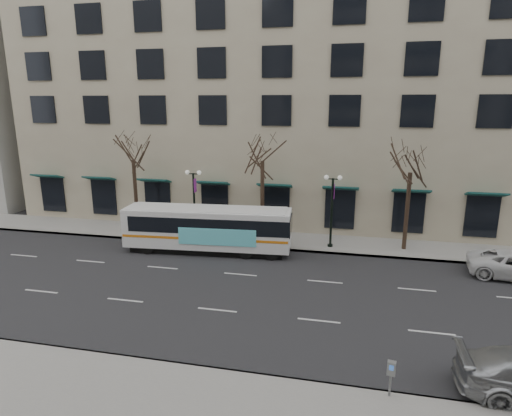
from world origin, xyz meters
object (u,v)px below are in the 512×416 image
(tree_far_left, at_px, (132,147))
(city_bus, at_px, (209,228))
(lamp_post_right, at_px, (332,208))
(pay_station, at_px, (391,371))
(tree_far_mid, at_px, (263,147))
(tree_far_right, at_px, (412,158))
(lamp_post_left, at_px, (194,201))

(tree_far_left, bearing_deg, city_bus, -23.53)
(lamp_post_right, bearing_deg, pay_station, -79.88)
(city_bus, bearing_deg, tree_far_mid, 39.63)
(city_bus, height_order, pay_station, city_bus)
(city_bus, bearing_deg, tree_far_right, 8.60)
(lamp_post_right, bearing_deg, tree_far_mid, 173.17)
(tree_far_left, distance_m, tree_far_right, 20.00)
(tree_far_left, relative_size, pay_station, 6.25)
(lamp_post_left, distance_m, city_bus, 3.30)
(tree_far_mid, height_order, lamp_post_left, tree_far_mid)
(lamp_post_left, relative_size, lamp_post_right, 1.00)
(tree_far_mid, relative_size, pay_station, 6.41)
(tree_far_left, relative_size, tree_far_right, 1.03)
(tree_far_mid, bearing_deg, pay_station, -64.23)
(tree_far_mid, bearing_deg, tree_far_right, -0.00)
(lamp_post_left, bearing_deg, tree_far_right, 2.29)
(pay_station, bearing_deg, tree_far_left, 146.08)
(pay_station, bearing_deg, city_bus, 137.98)
(tree_far_mid, distance_m, pay_station, 18.79)
(tree_far_left, xyz_separation_m, tree_far_right, (20.00, 0.00, -0.28))
(tree_far_mid, relative_size, city_bus, 0.74)
(tree_far_mid, distance_m, lamp_post_right, 6.41)
(lamp_post_right, relative_size, pay_station, 3.91)
(lamp_post_left, xyz_separation_m, lamp_post_right, (10.00, 0.00, 0.00))
(tree_far_right, bearing_deg, tree_far_left, 180.00)
(tree_far_left, distance_m, tree_far_mid, 10.00)
(tree_far_mid, xyz_separation_m, pay_station, (7.77, -16.10, -5.79))
(tree_far_mid, bearing_deg, tree_far_left, -180.00)
(lamp_post_right, distance_m, city_bus, 8.56)
(lamp_post_left, relative_size, pay_station, 3.91)
(lamp_post_left, height_order, lamp_post_right, same)
(tree_far_right, height_order, pay_station, tree_far_right)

